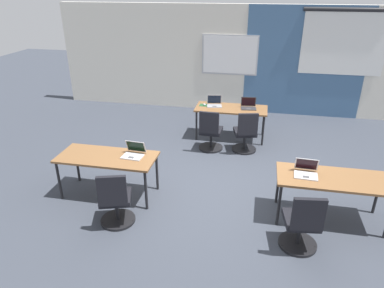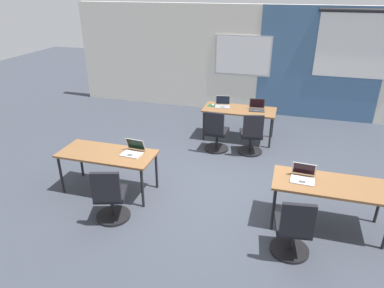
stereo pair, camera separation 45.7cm
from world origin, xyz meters
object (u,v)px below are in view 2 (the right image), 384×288
desk_far_center (239,112)px  laptop_far_left (223,104)px  chair_far_right (251,137)px  laptop_near_right_inner (303,176)px  chair_near_right_inner (293,232)px  chair_far_left (216,134)px  desk_near_left (107,156)px  mouse_far_left (213,105)px  laptop_near_left_inner (133,151)px  laptop_far_right (257,108)px  desk_near_right (331,187)px  chair_near_left_inner (110,199)px

desk_far_center → laptop_far_left: (-0.40, 0.07, 0.11)m
chair_far_right → laptop_near_right_inner: bearing=101.8°
chair_far_right → chair_near_right_inner: (0.91, -2.87, 0.00)m
chair_far_right → chair_far_left: same height
desk_near_left → laptop_far_left: size_ratio=4.28×
chair_far_right → desk_near_left: bearing=31.3°
desk_far_center → mouse_far_left: size_ratio=14.04×
chair_far_left → chair_near_right_inner: same height
chair_far_left → laptop_near_left_inner: bearing=66.0°
chair_far_right → chair_near_right_inner: 3.01m
chair_far_right → chair_near_right_inner: bearing=94.2°
laptop_far_right → mouse_far_left: size_ratio=3.16×
desk_near_left → desk_far_center: bearing=58.0°
desk_near_left → mouse_far_left: mouse_far_left is taller
desk_near_right → desk_far_center: same height
desk_near_left → chair_near_left_inner: chair_near_left_inner is taller
laptop_far_left → mouse_far_left: size_ratio=3.28×
desk_far_center → laptop_far_right: (0.38, 0.05, 0.11)m
chair_near_left_inner → laptop_near_left_inner: bearing=-106.9°
chair_near_right_inner → desk_far_center: bearing=-77.8°
desk_near_left → laptop_far_right: (2.13, 2.85, 0.11)m
chair_far_left → chair_near_left_inner: bearing=73.5°
desk_near_left → chair_near_left_inner: 0.91m
desk_near_left → chair_near_right_inner: chair_near_right_inner is taller
chair_far_left → chair_near_right_inner: (1.64, -2.81, 0.00)m
mouse_far_left → desk_far_center: bearing=-5.4°
chair_far_right → laptop_near_left_inner: (-1.71, -2.00, 0.39)m
desk_near_right → chair_near_left_inner: (-3.07, -0.75, -0.28)m
chair_far_right → chair_far_left: size_ratio=1.00×
desk_far_center → desk_near_right: bearing=-58.0°
laptop_near_right_inner → chair_near_right_inner: (-0.07, -0.78, -0.39)m
laptop_far_right → mouse_far_left: (-1.00, 0.01, -0.03)m
desk_near_left → laptop_near_left_inner: 0.45m
chair_near_right_inner → chair_far_right: bearing=-80.1°
laptop_far_right → laptop_near_left_inner: (-1.70, -2.75, -0.00)m
laptop_far_right → chair_near_left_inner: size_ratio=0.39×
desk_near_right → chair_far_right: chair_far_right is taller
laptop_far_right → mouse_far_left: laptop_far_right is taller
chair_near_right_inner → desk_near_left: bearing=-21.9°
laptop_near_left_inner → laptop_near_right_inner: bearing=2.5°
chair_far_left → mouse_far_left: bearing=-68.9°
desk_far_center → chair_far_right: (0.38, -0.70, -0.28)m
chair_near_left_inner → laptop_near_right_inner: laptop_near_right_inner is taller
chair_near_left_inner → mouse_far_left: size_ratio=8.07×
laptop_far_right → laptop_far_left: laptop_far_right is taller
chair_near_left_inner → mouse_far_left: chair_near_left_inner is taller
mouse_far_left → chair_far_left: size_ratio=0.12×
laptop_far_left → desk_near_left: bearing=-125.2°
mouse_far_left → desk_near_left: bearing=-111.5°
laptop_near_right_inner → chair_near_right_inner: bearing=-91.8°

